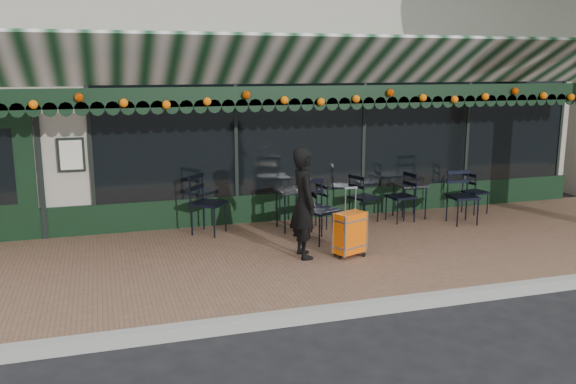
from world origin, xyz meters
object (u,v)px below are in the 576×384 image
object	(u,v)px
cafe_table_a	(410,187)
chair_a_front	(463,197)
chair_b_right	(364,198)
suitcase	(350,234)
cafe_table_b	(294,193)
chair_solo	(209,204)
chair_a_right	(475,193)
chair_a_left	(401,197)
chair_b_left	(314,207)
chair_b_front	(321,211)
woman	(304,203)

from	to	relation	value
cafe_table_a	chair_a_front	distance (m)	0.96
chair_a_front	chair_b_right	xyz separation A→B (m)	(-1.61, 0.64, -0.03)
suitcase	cafe_table_b	xyz separation A→B (m)	(-0.32, 1.68, 0.28)
cafe_table_a	chair_solo	xyz separation A→B (m)	(-3.71, 0.02, -0.07)
chair_solo	chair_a_right	bearing A→B (deg)	-53.05
suitcase	chair_solo	size ratio (longest dim) A/B	1.02
chair_a_right	suitcase	bearing A→B (deg)	107.94
chair_a_front	chair_a_left	bearing A→B (deg)	157.41
chair_solo	chair_b_left	bearing A→B (deg)	-60.20
chair_a_right	chair_b_front	world-z (taller)	chair_b_front
chair_solo	chair_a_left	bearing A→B (deg)	-55.69
chair_a_right	chair_b_right	bearing A→B (deg)	78.98
chair_a_left	chair_b_right	bearing A→B (deg)	-112.12
cafe_table_b	suitcase	bearing A→B (deg)	-79.37
chair_b_left	chair_b_right	world-z (taller)	chair_b_right
woman	chair_b_right	distance (m)	2.37
chair_b_front	chair_b_right	bearing A→B (deg)	18.46
chair_a_left	suitcase	bearing A→B (deg)	-52.95
suitcase	cafe_table_b	size ratio (longest dim) A/B	1.47
suitcase	chair_a_right	world-z (taller)	suitcase
cafe_table_a	chair_b_left	size ratio (longest dim) A/B	0.82
chair_b_front	cafe_table_b	bearing A→B (deg)	80.36
chair_b_left	chair_b_right	size ratio (longest dim) A/B	0.88
chair_a_right	chair_b_left	bearing A→B (deg)	82.89
cafe_table_a	chair_a_left	world-z (taller)	chair_a_left
cafe_table_a	chair_solo	distance (m)	3.71
suitcase	chair_a_front	size ratio (longest dim) A/B	1.09
cafe_table_b	chair_solo	xyz separation A→B (m)	(-1.44, 0.16, -0.12)
cafe_table_a	chair_a_front	bearing A→B (deg)	-43.57
chair_a_right	chair_a_front	xyz separation A→B (m)	(-0.67, -0.61, 0.08)
chair_a_right	cafe_table_b	bearing A→B (deg)	81.23
cafe_table_a	chair_solo	bearing A→B (deg)	179.64
cafe_table_a	chair_a_right	distance (m)	1.37
chair_a_front	chair_b_front	size ratio (longest dim) A/B	0.94
chair_b_left	woman	bearing A→B (deg)	-40.19
cafe_table_b	chair_b_right	size ratio (longest dim) A/B	0.80
chair_a_left	chair_b_right	size ratio (longest dim) A/B	1.01
chair_a_right	chair_b_left	world-z (taller)	chair_a_right
woman	chair_solo	xyz separation A→B (m)	(-1.11, 1.66, -0.30)
woman	chair_solo	world-z (taller)	woman
cafe_table_a	woman	bearing A→B (deg)	-147.82
chair_a_front	chair_b_front	world-z (taller)	chair_b_front
woman	chair_b_front	size ratio (longest dim) A/B	1.61
chair_solo	woman	bearing A→B (deg)	-108.57
chair_b_right	chair_solo	world-z (taller)	chair_solo
chair_a_left	chair_b_front	size ratio (longest dim) A/B	0.88
suitcase	cafe_table_a	size ratio (longest dim) A/B	1.61
chair_solo	chair_b_right	bearing A→B (deg)	-53.00
cafe_table_a	chair_b_right	size ratio (longest dim) A/B	0.73
chair_a_front	chair_solo	xyz separation A→B (m)	(-4.40, 0.68, 0.03)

